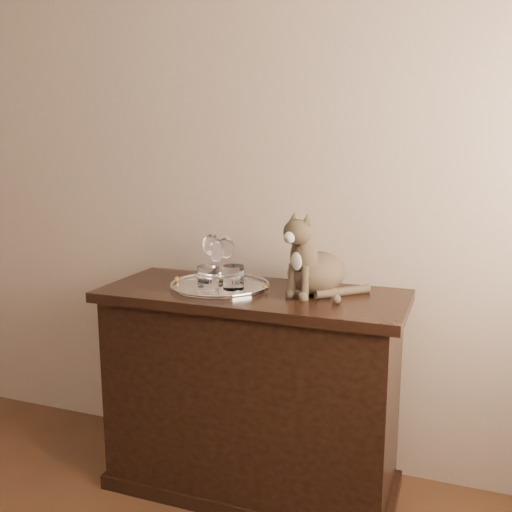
{
  "coord_description": "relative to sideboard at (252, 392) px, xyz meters",
  "views": [
    {
      "loc": [
        1.37,
        -0.09,
        1.41
      ],
      "look_at": [
        0.61,
        1.95,
        0.99
      ],
      "focal_mm": 40.0,
      "sensor_mm": 36.0,
      "label": 1
    }
  ],
  "objects": [
    {
      "name": "wine_glass_d",
      "position": [
        -0.16,
        0.02,
        0.52
      ],
      "size": [
        0.07,
        0.07,
        0.18
      ],
      "primitive_type": null,
      "color": "white",
      "rests_on": "tray"
    },
    {
      "name": "tumbler_b",
      "position": [
        -0.16,
        -0.07,
        0.48
      ],
      "size": [
        0.08,
        0.08,
        0.1
      ],
      "primitive_type": "cylinder",
      "color": "white",
      "rests_on": "tray"
    },
    {
      "name": "cat",
      "position": [
        0.24,
        0.06,
        0.59
      ],
      "size": [
        0.41,
        0.4,
        0.32
      ],
      "primitive_type": null,
      "rotation": [
        0.0,
        0.0,
        -0.37
      ],
      "color": "#4A372C",
      "rests_on": "sideboard"
    },
    {
      "name": "tumbler_a",
      "position": [
        -0.07,
        -0.02,
        0.48
      ],
      "size": [
        0.08,
        0.08,
        0.09
      ],
      "primitive_type": "cylinder",
      "color": "silver",
      "rests_on": "tray"
    },
    {
      "name": "tray",
      "position": [
        -0.14,
        0.01,
        0.43
      ],
      "size": [
        0.4,
        0.4,
        0.01
      ],
      "primitive_type": "cylinder",
      "color": "white",
      "rests_on": "sideboard"
    },
    {
      "name": "wine_glass_a",
      "position": [
        -0.21,
        0.09,
        0.53
      ],
      "size": [
        0.07,
        0.07,
        0.2
      ],
      "primitive_type": null,
      "color": "silver",
      "rests_on": "tray"
    },
    {
      "name": "sideboard",
      "position": [
        0.0,
        0.0,
        0.0
      ],
      "size": [
        1.2,
        0.5,
        0.85
      ],
      "primitive_type": null,
      "color": "black",
      "rests_on": "ground"
    },
    {
      "name": "wine_glass_b",
      "position": [
        -0.15,
        0.09,
        0.53
      ],
      "size": [
        0.07,
        0.07,
        0.19
      ],
      "primitive_type": null,
      "color": "white",
      "rests_on": "tray"
    },
    {
      "name": "wall_back",
      "position": [
        -0.6,
        0.31,
        0.93
      ],
      "size": [
        4.0,
        0.1,
        2.7
      ],
      "primitive_type": "cube",
      "color": "#BDA68D",
      "rests_on": "ground"
    }
  ]
}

